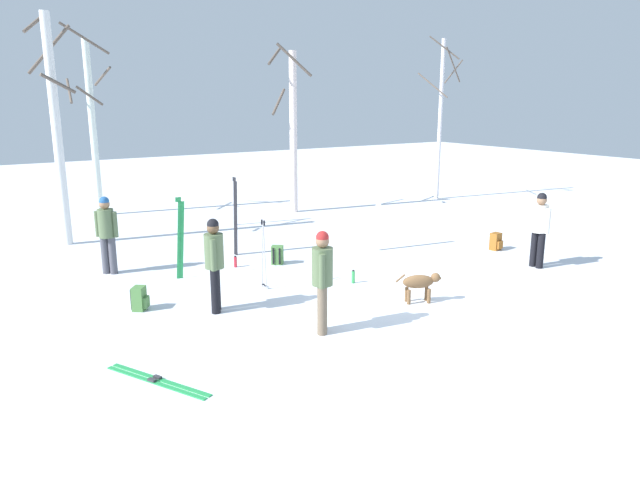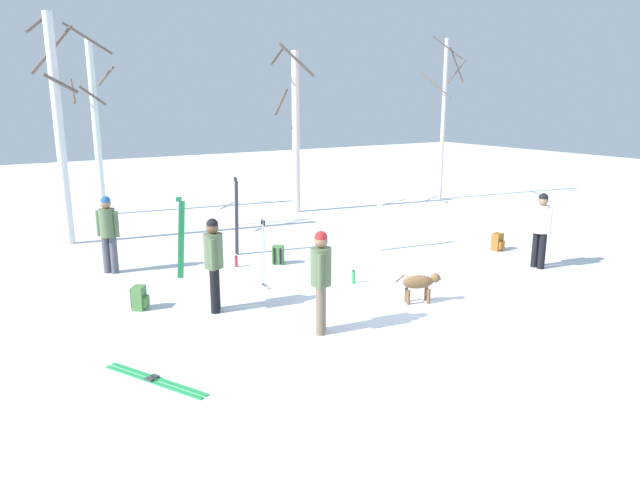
{
  "view_description": "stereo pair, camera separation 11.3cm",
  "coord_description": "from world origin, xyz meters",
  "px_view_note": "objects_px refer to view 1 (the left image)",
  "views": [
    {
      "loc": [
        -6.87,
        -8.02,
        3.77
      ],
      "look_at": [
        -0.73,
        1.54,
        1.0
      ],
      "focal_mm": 32.88,
      "sensor_mm": 36.0,
      "label": 1
    },
    {
      "loc": [
        -6.77,
        -8.08,
        3.77
      ],
      "look_at": [
        -0.73,
        1.54,
        1.0
      ],
      "focal_mm": 32.88,
      "sensor_mm": 36.0,
      "label": 2
    }
  ],
  "objects_px": {
    "ski_pair_planted_2": "(378,213)",
    "water_bottle_1": "(353,277)",
    "person_0": "(540,225)",
    "dog": "(420,283)",
    "ski_pair_planted_0": "(235,217)",
    "birch_tree_3": "(441,116)",
    "person_2": "(322,275)",
    "backpack_0": "(140,299)",
    "ski_poles_0": "(264,252)",
    "birch_tree_2": "(293,128)",
    "ski_pair_planted_1": "(180,238)",
    "backpack_2": "(277,255)",
    "water_bottle_0": "(235,262)",
    "person_1": "(107,230)",
    "birch_tree_0": "(56,127)",
    "birch_tree_1": "(92,124)",
    "backpack_1": "(496,242)",
    "ski_pair_lying_0": "(157,381)",
    "person_3": "(214,259)"
  },
  "relations": [
    {
      "from": "backpack_1",
      "to": "birch_tree_2",
      "type": "relative_size",
      "value": 0.08
    },
    {
      "from": "water_bottle_0",
      "to": "water_bottle_1",
      "type": "distance_m",
      "value": 2.88
    },
    {
      "from": "person_1",
      "to": "backpack_1",
      "type": "bearing_deg",
      "value": -20.01
    },
    {
      "from": "backpack_0",
      "to": "ski_poles_0",
      "type": "bearing_deg",
      "value": -2.66
    },
    {
      "from": "person_2",
      "to": "ski_pair_planted_1",
      "type": "relative_size",
      "value": 0.97
    },
    {
      "from": "ski_pair_planted_2",
      "to": "water_bottle_1",
      "type": "relative_size",
      "value": 6.88
    },
    {
      "from": "water_bottle_1",
      "to": "ski_poles_0",
      "type": "bearing_deg",
      "value": 157.94
    },
    {
      "from": "person_0",
      "to": "dog",
      "type": "distance_m",
      "value": 3.91
    },
    {
      "from": "person_0",
      "to": "ski_pair_planted_0",
      "type": "distance_m",
      "value": 7.07
    },
    {
      "from": "person_1",
      "to": "ski_pair_lying_0",
      "type": "bearing_deg",
      "value": -97.34
    },
    {
      "from": "person_0",
      "to": "ski_poles_0",
      "type": "relative_size",
      "value": 1.21
    },
    {
      "from": "backpack_1",
      "to": "birch_tree_2",
      "type": "bearing_deg",
      "value": 103.73
    },
    {
      "from": "backpack_2",
      "to": "person_0",
      "type": "bearing_deg",
      "value": -35.11
    },
    {
      "from": "person_1",
      "to": "dog",
      "type": "height_order",
      "value": "person_1"
    },
    {
      "from": "backpack_1",
      "to": "water_bottle_0",
      "type": "distance_m",
      "value": 6.58
    },
    {
      "from": "birch_tree_2",
      "to": "ski_pair_planted_2",
      "type": "bearing_deg",
      "value": -98.14
    },
    {
      "from": "backpack_2",
      "to": "water_bottle_1",
      "type": "bearing_deg",
      "value": -73.36
    },
    {
      "from": "ski_poles_0",
      "to": "backpack_0",
      "type": "relative_size",
      "value": 3.22
    },
    {
      "from": "backpack_0",
      "to": "birch_tree_3",
      "type": "distance_m",
      "value": 14.62
    },
    {
      "from": "person_0",
      "to": "backpack_0",
      "type": "bearing_deg",
      "value": 165.99
    },
    {
      "from": "person_2",
      "to": "dog",
      "type": "distance_m",
      "value": 2.43
    },
    {
      "from": "person_1",
      "to": "water_bottle_0",
      "type": "height_order",
      "value": "person_1"
    },
    {
      "from": "ski_pair_planted_1",
      "to": "water_bottle_0",
      "type": "distance_m",
      "value": 1.51
    },
    {
      "from": "water_bottle_0",
      "to": "birch_tree_3",
      "type": "bearing_deg",
      "value": 22.72
    },
    {
      "from": "ski_pair_lying_0",
      "to": "backpack_0",
      "type": "height_order",
      "value": "backpack_0"
    },
    {
      "from": "person_0",
      "to": "backpack_2",
      "type": "xyz_separation_m",
      "value": [
        -4.85,
        3.41,
        -0.77
      ]
    },
    {
      "from": "water_bottle_0",
      "to": "birch_tree_2",
      "type": "distance_m",
      "value": 7.25
    },
    {
      "from": "person_0",
      "to": "water_bottle_0",
      "type": "distance_m",
      "value": 6.92
    },
    {
      "from": "person_2",
      "to": "ski_pair_planted_1",
      "type": "height_order",
      "value": "ski_pair_planted_1"
    },
    {
      "from": "person_0",
      "to": "person_1",
      "type": "xyz_separation_m",
      "value": [
        -8.32,
        4.75,
        0.0
      ]
    },
    {
      "from": "person_3",
      "to": "birch_tree_2",
      "type": "relative_size",
      "value": 0.32
    },
    {
      "from": "dog",
      "to": "water_bottle_1",
      "type": "distance_m",
      "value": 1.69
    },
    {
      "from": "ski_poles_0",
      "to": "birch_tree_1",
      "type": "distance_m",
      "value": 10.02
    },
    {
      "from": "ski_poles_0",
      "to": "water_bottle_1",
      "type": "relative_size",
      "value": 4.99
    },
    {
      "from": "ski_pair_lying_0",
      "to": "backpack_1",
      "type": "xyz_separation_m",
      "value": [
        9.47,
        2.36,
        0.2
      ]
    },
    {
      "from": "backpack_1",
      "to": "water_bottle_0",
      "type": "xyz_separation_m",
      "value": [
        -6.23,
        2.14,
        -0.09
      ]
    },
    {
      "from": "ski_poles_0",
      "to": "water_bottle_1",
      "type": "bearing_deg",
      "value": -22.06
    },
    {
      "from": "person_1",
      "to": "birch_tree_0",
      "type": "xyz_separation_m",
      "value": [
        -0.28,
        3.35,
        2.06
      ]
    },
    {
      "from": "person_2",
      "to": "ski_pair_planted_1",
      "type": "bearing_deg",
      "value": 102.38
    },
    {
      "from": "person_0",
      "to": "ski_pair_lying_0",
      "type": "xyz_separation_m",
      "value": [
        -9.03,
        -0.8,
        -0.97
      ]
    },
    {
      "from": "ski_pair_planted_2",
      "to": "birch_tree_0",
      "type": "relative_size",
      "value": 0.33
    },
    {
      "from": "person_3",
      "to": "birch_tree_3",
      "type": "height_order",
      "value": "birch_tree_3"
    },
    {
      "from": "person_2",
      "to": "water_bottle_0",
      "type": "relative_size",
      "value": 6.43
    },
    {
      "from": "backpack_0",
      "to": "birch_tree_1",
      "type": "distance_m",
      "value": 10.09
    },
    {
      "from": "person_0",
      "to": "person_2",
      "type": "xyz_separation_m",
      "value": [
        -6.19,
        -0.57,
        0.0
      ]
    },
    {
      "from": "ski_pair_planted_0",
      "to": "birch_tree_3",
      "type": "relative_size",
      "value": 0.33
    },
    {
      "from": "person_0",
      "to": "birch_tree_2",
      "type": "xyz_separation_m",
      "value": [
        -1.32,
        8.76,
        1.8
      ]
    },
    {
      "from": "ski_pair_planted_1",
      "to": "ski_pair_lying_0",
      "type": "bearing_deg",
      "value": -113.95
    },
    {
      "from": "dog",
      "to": "ski_poles_0",
      "type": "xyz_separation_m",
      "value": [
        -2.09,
        2.33,
        0.37
      ]
    },
    {
      "from": "ski_poles_0",
      "to": "ski_pair_planted_1",
      "type": "bearing_deg",
      "value": 126.47
    }
  ]
}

